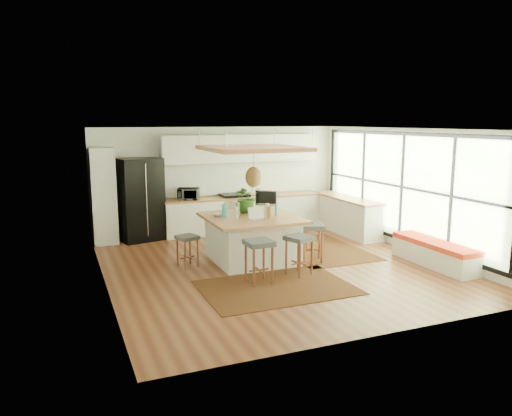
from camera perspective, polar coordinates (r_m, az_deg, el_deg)
name	(u,v)px	position (r m, az deg, el deg)	size (l,w,h in m)	color
floor	(275,265)	(9.91, 2.18, -6.67)	(7.00, 7.00, 0.00)	#5A2A19
ceiling	(276,129)	(9.49, 2.29, 9.14)	(7.00, 7.00, 0.00)	white
wall_back	(220,179)	(12.85, -4.24, 3.34)	(6.50, 6.50, 0.00)	silver
wall_front	(386,238)	(6.64, 14.83, -3.39)	(6.50, 6.50, 0.00)	silver
wall_left	(102,210)	(8.79, -17.44, -0.25)	(7.00, 7.00, 0.00)	silver
wall_right	(409,190)	(11.33, 17.38, 1.99)	(7.00, 7.00, 0.00)	silver
window_wall	(408,188)	(11.31, 17.28, 2.24)	(0.10, 6.20, 2.60)	black
pantry	(103,196)	(11.98, -17.28, 1.33)	(0.55, 0.60, 2.25)	silver
back_counter_base	(244,214)	(12.87, -1.42, -0.73)	(4.20, 0.60, 0.88)	silver
back_counter_top	(244,197)	(12.79, -1.43, 1.30)	(4.24, 0.64, 0.05)	#A15D39
backsplash	(240,178)	(13.01, -1.91, 3.45)	(4.20, 0.02, 0.80)	white
upper_cabinets	(242,148)	(12.79, -1.68, 6.93)	(4.20, 0.34, 0.70)	silver
range	(235,213)	(12.77, -2.47, -0.54)	(0.76, 0.62, 1.00)	#A5A5AA
right_counter_base	(346,216)	(12.89, 10.42, -0.88)	(0.60, 2.50, 0.88)	silver
right_counter_top	(347,198)	(12.81, 10.49, 1.15)	(0.64, 2.54, 0.05)	#A15D39
window_bench	(434,253)	(10.46, 19.97, -4.96)	(0.52, 2.00, 0.50)	silver
ceiling_panel	(253,162)	(9.77, -0.32, 5.36)	(1.86, 1.86, 0.80)	#A15D39
rug_near	(277,287)	(8.64, 2.41, -9.19)	(2.60, 1.80, 0.01)	black
rug_right	(319,249)	(11.16, 7.29, -4.79)	(1.80, 2.60, 0.01)	black
fridge	(140,202)	(12.13, -13.32, 0.66)	(0.99, 0.77, 1.99)	black
island	(252,239)	(10.12, -0.47, -3.57)	(1.85, 1.85, 0.93)	#A15D39
stool_near_left	(259,264)	(8.76, 0.34, -6.51)	(0.46, 0.46, 0.79)	#414548
stool_near_right	(299,256)	(9.27, 5.02, -5.61)	(0.44, 0.44, 0.75)	#414548
stool_right_front	(312,244)	(10.17, 6.53, -4.22)	(0.46, 0.46, 0.78)	#414548
stool_right_back	(298,234)	(11.00, 4.89, -3.08)	(0.42, 0.42, 0.71)	#414548
stool_left_side	(188,249)	(9.82, -7.95, -4.77)	(0.38, 0.38, 0.63)	#414548
laptop	(258,214)	(9.70, 0.27, -0.65)	(0.34, 0.36, 0.25)	#A5A5AA
monitor	(266,199)	(10.59, 1.19, 1.04)	(0.50, 0.18, 0.46)	#A5A5AA
microwave	(189,193)	(12.27, -7.83, 1.78)	(0.52, 0.29, 0.35)	#A5A5AA
island_plant	(247,201)	(10.44, -1.06, 0.87)	(0.58, 0.65, 0.51)	#1E4C19
island_bowl	(218,215)	(10.09, -4.42, -0.78)	(0.24, 0.24, 0.06)	white
island_bottle_0	(225,213)	(9.91, -3.64, -0.58)	(0.07, 0.07, 0.19)	#2FA5BE
island_bottle_1	(236,215)	(9.73, -2.33, -0.77)	(0.07, 0.07, 0.19)	silver
island_bottle_2	(269,214)	(9.83, 1.53, -0.65)	(0.07, 0.07, 0.19)	#AE7A3A
island_bottle_3	(267,210)	(10.18, 1.26, -0.27)	(0.07, 0.07, 0.19)	white
island_bottle_4	(239,211)	(10.16, -2.04, -0.29)	(0.07, 0.07, 0.19)	#5D844F
island_bottle_5	(276,211)	(10.11, 2.37, -0.36)	(0.07, 0.07, 0.19)	#2FA5BE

